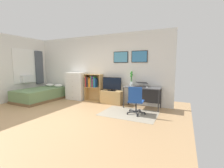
# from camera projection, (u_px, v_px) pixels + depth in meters

# --- Properties ---
(ground_plane) EXTENTS (7.20, 7.20, 0.00)m
(ground_plane) POSITION_uv_depth(u_px,v_px,m) (53.00, 117.00, 4.36)
(ground_plane) COLOR tan
(wall_back_with_posters) EXTENTS (6.12, 0.09, 2.70)m
(wall_back_with_posters) POSITION_uv_depth(u_px,v_px,m) (97.00, 68.00, 6.36)
(wall_back_with_posters) COLOR silver
(wall_back_with_posters) RESTS_ON ground_plane
(area_rug) EXTENTS (1.70, 1.20, 0.01)m
(area_rug) POSITION_uv_depth(u_px,v_px,m) (129.00, 113.00, 4.72)
(area_rug) COLOR #9E937F
(area_rug) RESTS_ON ground_plane
(bed) EXTENTS (1.26, 2.00, 0.63)m
(bed) POSITION_uv_depth(u_px,v_px,m) (41.00, 94.00, 6.49)
(bed) COLOR brown
(bed) RESTS_ON ground_plane
(dresser) EXTENTS (0.85, 0.46, 1.18)m
(dresser) POSITION_uv_depth(u_px,v_px,m) (76.00, 86.00, 6.61)
(dresser) COLOR white
(dresser) RESTS_ON ground_plane
(bookshelf) EXTENTS (0.75, 0.30, 1.13)m
(bookshelf) POSITION_uv_depth(u_px,v_px,m) (93.00, 85.00, 6.30)
(bookshelf) COLOR tan
(bookshelf) RESTS_ON ground_plane
(tv_stand) EXTENTS (0.85, 0.41, 0.51)m
(tv_stand) POSITION_uv_depth(u_px,v_px,m) (112.00, 97.00, 5.91)
(tv_stand) COLOR tan
(tv_stand) RESTS_ON ground_plane
(television) EXTENTS (0.78, 0.16, 0.52)m
(television) POSITION_uv_depth(u_px,v_px,m) (112.00, 84.00, 5.83)
(television) COLOR black
(television) RESTS_ON tv_stand
(desk) EXTENTS (1.24, 0.58, 0.74)m
(desk) POSITION_uv_depth(u_px,v_px,m) (143.00, 91.00, 5.34)
(desk) COLOR #4C4C4F
(desk) RESTS_ON ground_plane
(office_chair) EXTENTS (0.57, 0.58, 0.86)m
(office_chair) POSITION_uv_depth(u_px,v_px,m) (136.00, 100.00, 4.55)
(office_chair) COLOR #232326
(office_chair) RESTS_ON ground_plane
(laptop) EXTENTS (0.40, 0.43, 0.17)m
(laptop) POSITION_uv_depth(u_px,v_px,m) (141.00, 85.00, 5.32)
(laptop) COLOR #333338
(laptop) RESTS_ON desk
(computer_mouse) EXTENTS (0.06, 0.10, 0.03)m
(computer_mouse) POSITION_uv_depth(u_px,v_px,m) (147.00, 87.00, 5.09)
(computer_mouse) COLOR silver
(computer_mouse) RESTS_ON desk
(bamboo_vase) EXTENTS (0.11, 0.10, 0.53)m
(bamboo_vase) POSITION_uv_depth(u_px,v_px,m) (131.00, 79.00, 5.56)
(bamboo_vase) COLOR silver
(bamboo_vase) RESTS_ON desk
(wine_glass) EXTENTS (0.07, 0.07, 0.18)m
(wine_glass) POSITION_uv_depth(u_px,v_px,m) (132.00, 83.00, 5.30)
(wine_glass) COLOR silver
(wine_glass) RESTS_ON desk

